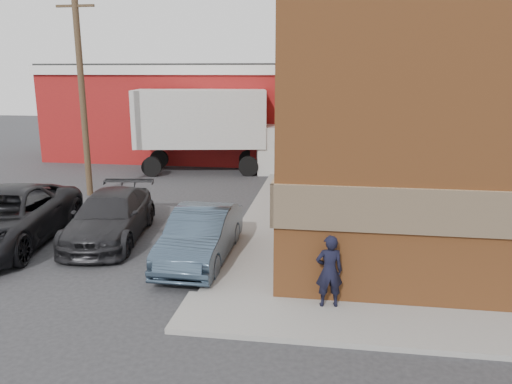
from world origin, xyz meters
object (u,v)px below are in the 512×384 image
at_px(suv_a, 5,218).
at_px(box_truck, 217,125).
at_px(man, 329,271).
at_px(utility_pole, 81,82).
at_px(warehouse, 192,110).
at_px(suv_b, 110,217).
at_px(sedan, 201,235).
at_px(brick_building, 495,86).

relative_size(suv_a, box_truck, 0.69).
bearing_deg(man, utility_pole, -52.45).
relative_size(warehouse, suv_a, 2.63).
bearing_deg(utility_pole, warehouse, 82.23).
relative_size(man, box_truck, 0.18).
distance_m(man, suv_a, 10.21).
bearing_deg(suv_b, utility_pole, 114.46).
distance_m(sedan, suv_b, 3.58).
distance_m(brick_building, sedan, 12.14).
relative_size(brick_building, suv_b, 3.59).
relative_size(utility_pole, box_truck, 1.00).
bearing_deg(box_truck, brick_building, -36.30).
height_order(brick_building, utility_pole, brick_building).
height_order(suv_a, suv_b, suv_a).
bearing_deg(box_truck, utility_pole, -136.79).
bearing_deg(man, brick_building, -132.23).
distance_m(brick_building, utility_pole, 16.00).
bearing_deg(warehouse, suv_a, -93.40).
bearing_deg(utility_pole, suv_b, -57.53).
xyz_separation_m(warehouse, suv_a, (-1.03, -17.35, -1.95)).
relative_size(utility_pole, sedan, 2.01).
height_order(warehouse, sedan, warehouse).
bearing_deg(suv_a, utility_pole, 86.69).
distance_m(utility_pole, man, 14.33).
bearing_deg(warehouse, man, -66.61).
xyz_separation_m(utility_pole, box_truck, (4.32, 5.77, -2.28)).
bearing_deg(suv_b, sedan, -30.83).
bearing_deg(suv_b, brick_building, 15.00).
height_order(sedan, suv_b, sedan).
distance_m(utility_pole, box_truck, 7.56).
bearing_deg(utility_pole, man, -42.04).
relative_size(brick_building, man, 11.13).
bearing_deg(brick_building, warehouse, 142.80).
bearing_deg(brick_building, suv_b, -156.99).
xyz_separation_m(man, sedan, (-3.56, 2.51, -0.20)).
bearing_deg(suv_b, suv_a, -169.22).
bearing_deg(sedan, warehouse, 106.44).
xyz_separation_m(brick_building, utility_pole, (-16.00, 0.00, 0.06)).
xyz_separation_m(brick_building, man, (-5.74, -9.25, -3.74)).
relative_size(suv_b, box_truck, 0.57).
relative_size(warehouse, man, 9.94).
distance_m(utility_pole, suv_a, 7.46).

